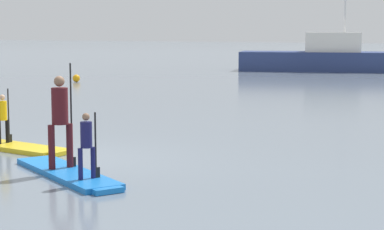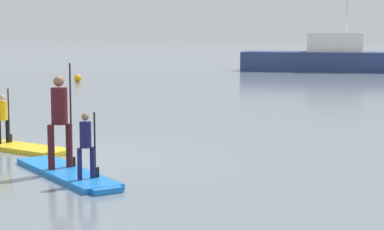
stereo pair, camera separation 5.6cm
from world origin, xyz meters
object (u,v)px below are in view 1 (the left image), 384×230
fishing_boat_green_midground (321,57)px  mooring_buoy_mid (76,78)px  paddler_adult (60,115)px  paddler_child_front (87,142)px  paddleboard_far (68,174)px  paddler_child_solo (3,116)px  paddleboard_near (3,145)px

fishing_boat_green_midground → mooring_buoy_mid: 16.72m
paddler_adult → paddler_child_front: (0.98, -0.56, -0.34)m
paddleboard_far → mooring_buoy_mid: 23.11m
paddler_child_solo → paddler_adult: (2.90, -1.71, 0.36)m
paddler_child_front → mooring_buoy_mid: bearing=126.6°
paddleboard_far → paddler_adult: 1.08m
paddler_child_solo → paddler_child_front: (3.88, -2.27, 0.02)m
paddleboard_far → paddler_child_solo: bearing=149.4°
paddleboard_near → mooring_buoy_mid: size_ratio=9.97×
paddler_child_solo → paddler_child_front: bearing=-30.3°
paddleboard_near → mooring_buoy_mid: 19.79m
paddler_child_solo → paddleboard_far: paddler_child_solo is taller
paddleboard_far → mooring_buoy_mid: size_ratio=8.67×
paddleboard_near → paddler_adult: 3.53m
paddleboard_far → paddler_adult: bearing=148.8°
paddleboard_far → fishing_boat_green_midground: size_ratio=0.32×
paddler_child_solo → paddler_child_front: size_ratio=1.07×
paddler_adult → paddler_child_front: bearing=-29.8°
paddleboard_far → mooring_buoy_mid: (-13.50, 18.75, 0.14)m
paddleboard_near → paddler_child_solo: size_ratio=3.06×
paddler_adult → paddleboard_near: bearing=149.8°
paddleboard_far → paddler_child_front: size_ratio=2.86×
paddler_child_solo → fishing_boat_green_midground: bearing=93.7°
paddler_child_front → paddler_child_solo: bearing=149.7°
paddler_child_front → fishing_boat_green_midground: bearing=100.0°
paddler_child_front → mooring_buoy_mid: (-14.21, 19.15, -0.55)m
paddleboard_near → fishing_boat_green_midground: bearing=93.7°
paddler_child_front → paddleboard_far: bearing=150.7°
paddler_adult → fishing_boat_green_midground: size_ratio=0.19×
paddler_child_front → paddler_adult: bearing=150.2°
paddler_child_front → mooring_buoy_mid: paddler_child_front is taller
paddler_child_solo → mooring_buoy_mid: (-10.33, 16.88, -0.53)m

